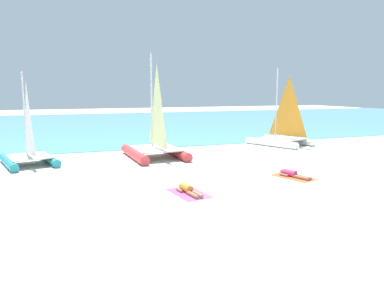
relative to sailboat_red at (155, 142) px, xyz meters
The scene contains 9 objects.
ground_plane 1.88m from the sailboat_red, 52.94° to the left, with size 120.00×120.00×0.00m, color white.
ocean_water 23.22m from the sailboat_red, 87.54° to the left, with size 120.00×40.00×0.05m, color #5BB2C1.
sailboat_red is the anchor object (origin of this frame).
sailboat_teal 6.68m from the sailboat_red, behind, with size 3.18×4.15×4.81m.
sailboat_white 9.77m from the sailboat_red, ahead, with size 3.98×4.81×5.39m.
towel_left 7.69m from the sailboat_red, 95.58° to the right, with size 1.10×1.90×0.01m, color #D84C99.
sunbather_left 7.61m from the sailboat_red, 95.69° to the right, with size 0.61×1.57×0.30m.
towel_right 8.23m from the sailboat_red, 56.50° to the right, with size 1.10×1.90×0.01m, color #EA5933.
sunbather_right 8.15m from the sailboat_red, 56.37° to the right, with size 0.83×1.54×0.30m.
Camera 1 is at (-6.29, -11.27, 3.80)m, focal length 33.87 mm.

